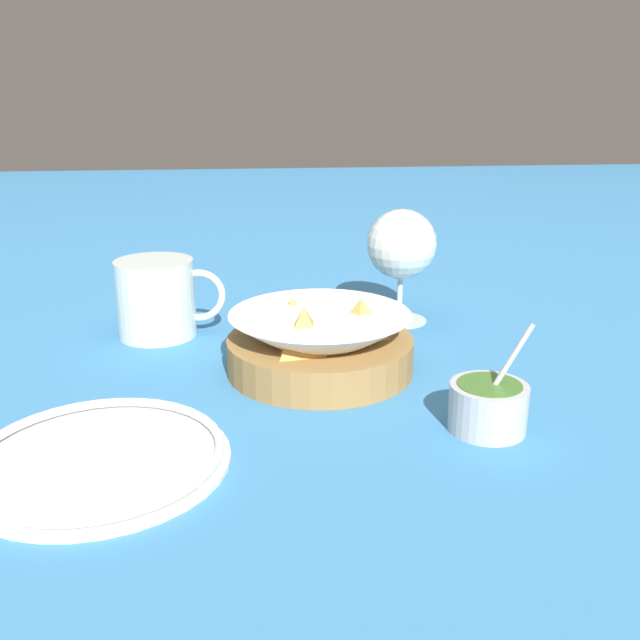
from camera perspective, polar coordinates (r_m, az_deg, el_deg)
name	(u,v)px	position (r m, az deg, el deg)	size (l,w,h in m)	color
ground_plane	(292,364)	(0.80, -2.26, -3.52)	(4.00, 4.00, 0.00)	teal
food_basket	(320,344)	(0.77, -0.03, -1.97)	(0.20, 0.20, 0.09)	olive
sauce_cup	(488,405)	(0.66, 13.31, -6.60)	(0.07, 0.07, 0.10)	#B7B7BC
wine_glass	(401,248)	(0.93, 6.53, 5.78)	(0.09, 0.09, 0.15)	silver
beer_mug	(157,301)	(0.90, -12.88, 1.49)	(0.13, 0.10, 0.10)	silver
side_plate	(99,457)	(0.62, -17.28, -10.41)	(0.22, 0.22, 0.01)	white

